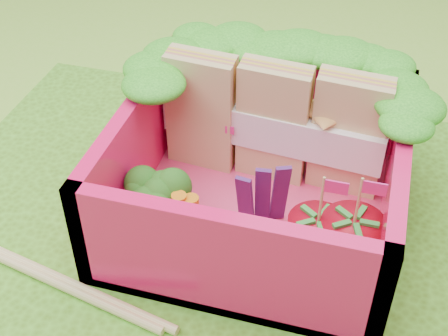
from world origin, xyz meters
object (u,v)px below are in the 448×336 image
at_px(strawberry_right, 350,245).
at_px(strawberry_left, 316,241).
at_px(bento_box, 259,170).
at_px(broccoli, 155,198).
at_px(sandwich_stack, 274,123).

bearing_deg(strawberry_right, strawberry_left, -174.48).
bearing_deg(bento_box, strawberry_right, -31.02).
distance_m(broccoli, strawberry_right, 0.89).
xyz_separation_m(broccoli, strawberry_left, (0.75, -0.03, -0.04)).
xyz_separation_m(bento_box, sandwich_stack, (0.01, 0.28, 0.08)).
height_order(bento_box, broccoli, bento_box).
relative_size(bento_box, strawberry_left, 2.60).
xyz_separation_m(broccoli, strawberry_right, (0.89, -0.01, -0.04)).
relative_size(broccoli, strawberry_left, 0.63).
distance_m(sandwich_stack, strawberry_right, 0.75).
bearing_deg(strawberry_left, broccoli, 177.81).
bearing_deg(strawberry_right, broccoli, 179.07).
xyz_separation_m(sandwich_stack, broccoli, (-0.43, -0.55, -0.12)).
bearing_deg(sandwich_stack, bento_box, -91.08).
bearing_deg(bento_box, strawberry_left, -42.47).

